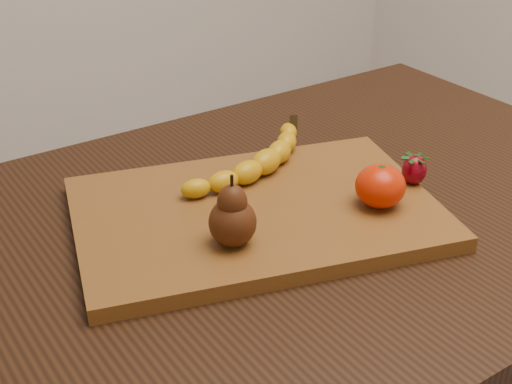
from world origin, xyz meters
TOP-DOWN VIEW (x-y plane):
  - table at (0.00, 0.00)m, footprint 1.00×0.70m
  - cutting_board at (-0.09, 0.01)m, footprint 0.52×0.42m
  - banana at (-0.03, 0.07)m, footprint 0.22×0.13m
  - pear at (-0.16, -0.05)m, footprint 0.07×0.07m
  - mandarin at (0.04, -0.08)m, footprint 0.07×0.07m
  - strawberry at (0.12, -0.06)m, footprint 0.04×0.04m

SIDE VIEW (x-z plane):
  - table at x=0.00m, z-range 0.28..1.04m
  - cutting_board at x=-0.09m, z-range 0.76..0.78m
  - banana at x=-0.03m, z-range 0.78..0.81m
  - strawberry at x=0.12m, z-range 0.78..0.82m
  - mandarin at x=0.04m, z-range 0.78..0.83m
  - pear at x=-0.16m, z-range 0.78..0.87m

